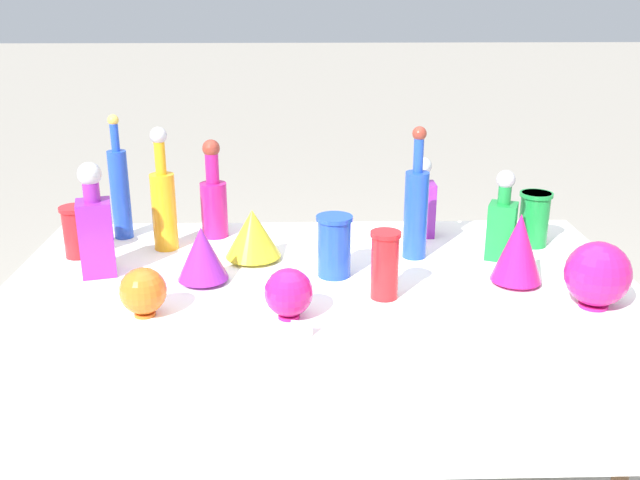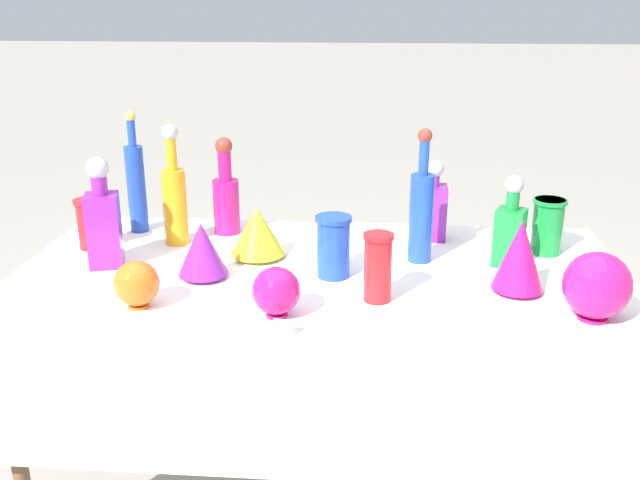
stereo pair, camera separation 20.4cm
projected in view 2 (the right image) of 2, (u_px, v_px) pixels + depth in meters
The scene contains 19 objects.
display_table at pixel (319, 298), 2.06m from camera, with size 1.78×0.95×0.76m.
tall_bottle_0 at pixel (136, 184), 2.38m from camera, with size 0.06×0.06×0.41m.
tall_bottle_1 at pixel (174, 198), 2.27m from camera, with size 0.08×0.08×0.39m.
tall_bottle_2 at pixel (421, 211), 2.12m from camera, with size 0.07×0.07×0.40m.
tall_bottle_3 at pixel (226, 196), 2.37m from camera, with size 0.09×0.09×0.33m.
square_decanter_0 at pixel (510, 229), 2.10m from camera, with size 0.11×0.11×0.28m.
square_decanter_1 at pixel (433, 207), 2.32m from camera, with size 0.09×0.09×0.27m.
square_decanter_2 at pixel (103, 221), 2.09m from camera, with size 0.12×0.12×0.33m.
slender_vase_0 at pixel (90, 222), 2.25m from camera, with size 0.09×0.09×0.16m.
slender_vase_1 at pixel (548, 224), 2.20m from camera, with size 0.10×0.10×0.17m.
slender_vase_2 at pixel (378, 265), 1.86m from camera, with size 0.08×0.08×0.19m.
slender_vase_3 at pixel (333, 245), 2.02m from camera, with size 0.10×0.10×0.18m.
fluted_vase_0 at pixel (202, 249), 2.01m from camera, with size 0.14×0.14×0.16m.
fluted_vase_1 at pixel (520, 255), 1.91m from camera, with size 0.14×0.14×0.21m.
fluted_vase_2 at pixel (257, 231), 2.17m from camera, with size 0.17×0.17×0.16m.
round_bowl_0 at pixel (597, 285), 1.76m from camera, with size 0.17×0.17×0.18m.
round_bowl_1 at pixel (137, 284), 1.83m from camera, with size 0.12×0.12×0.13m.
round_bowl_2 at pixel (276, 291), 1.78m from camera, with size 0.12×0.12×0.13m.
price_tag_left at pixel (284, 327), 1.70m from camera, with size 0.05×0.01×0.04m, color white.
Camera 2 is at (0.15, -1.92, 1.54)m, focal length 40.00 mm.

